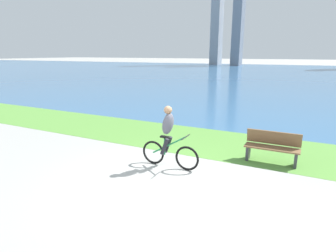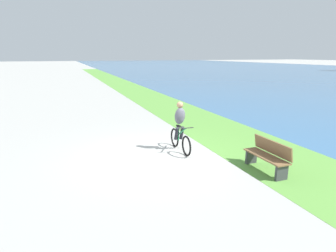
{
  "view_description": "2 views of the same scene",
  "coord_description": "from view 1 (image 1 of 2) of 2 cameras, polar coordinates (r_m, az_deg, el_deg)",
  "views": [
    {
      "loc": [
        3.05,
        -5.54,
        3.07
      ],
      "look_at": [
        -0.05,
        0.6,
        1.28
      ],
      "focal_mm": 30.0,
      "sensor_mm": 36.0,
      "label": 1
    },
    {
      "loc": [
        8.4,
        -2.69,
        3.24
      ],
      "look_at": [
        -0.23,
        0.54,
        0.92
      ],
      "focal_mm": 30.38,
      "sensor_mm": 36.0,
      "label": 2
    }
  ],
  "objects": [
    {
      "name": "ground_plane",
      "position": [
        7.03,
        -1.87,
        -11.32
      ],
      "size": [
        300.0,
        300.0,
        0.0
      ],
      "primitive_type": "plane",
      "color": "#9E9E99"
    },
    {
      "name": "bay_water_surface",
      "position": [
        46.61,
        23.32,
        9.68
      ],
      "size": [
        300.0,
        71.17,
        0.0
      ],
      "primitive_type": "cube",
      "color": "#386693",
      "rests_on": "ground"
    },
    {
      "name": "grass_strip_bayside",
      "position": [
        10.15,
        8.04,
        -3.13
      ],
      "size": [
        120.0,
        3.28,
        0.01
      ],
      "primitive_type": "cube",
      "color": "#59933D",
      "rests_on": "ground"
    },
    {
      "name": "city_skyline_far_shore",
      "position": [
        74.22,
        29.64,
        18.22
      ],
      "size": [
        44.75,
        10.62,
        27.16
      ],
      "color": "#8C939E",
      "rests_on": "ground"
    },
    {
      "name": "cyclist_lead",
      "position": [
        7.62,
        0.11,
        -2.38
      ],
      "size": [
        1.72,
        0.52,
        1.72
      ],
      "color": "black",
      "rests_on": "ground"
    },
    {
      "name": "bench_near_path",
      "position": [
        8.6,
        20.4,
        -4.08
      ],
      "size": [
        1.5,
        0.47,
        0.9
      ],
      "color": "brown",
      "rests_on": "ground"
    }
  ]
}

